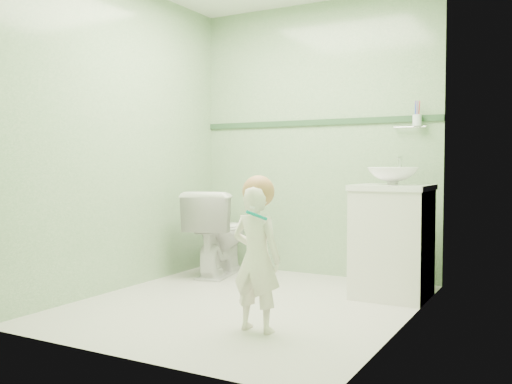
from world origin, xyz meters
The scene contains 12 objects.
ground centered at (0.00, 0.00, 0.00)m, with size 2.50×2.50×0.00m, color beige.
room_shell centered at (0.00, 0.00, 1.20)m, with size 2.50×2.54×2.40m.
trim_stripe centered at (0.00, 1.24, 1.35)m, with size 2.20×0.02×0.05m, color #2F5232.
vanity centered at (0.84, 0.70, 0.40)m, with size 0.52×0.50×0.80m, color white.
counter centered at (0.84, 0.70, 0.81)m, with size 0.54×0.52×0.04m, color white.
basin centered at (0.84, 0.70, 0.89)m, with size 0.37×0.37×0.13m, color white.
faucet centered at (0.84, 0.89, 0.97)m, with size 0.03×0.13×0.18m.
cup_holder centered at (0.89, 1.18, 1.33)m, with size 0.26×0.07×0.21m.
toilet centered at (-0.74, 0.80, 0.38)m, with size 0.42×0.74×0.75m, color white.
toddler centered at (0.37, -0.52, 0.43)m, with size 0.31×0.20×0.85m, color silver.
hair_cap centered at (0.37, -0.49, 0.82)m, with size 0.19×0.19×0.19m, color #B87A4C.
teal_toothbrush centered at (0.44, -0.65, 0.70)m, with size 0.11×0.13×0.08m.
Camera 1 is at (1.92, -3.36, 0.97)m, focal length 39.21 mm.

